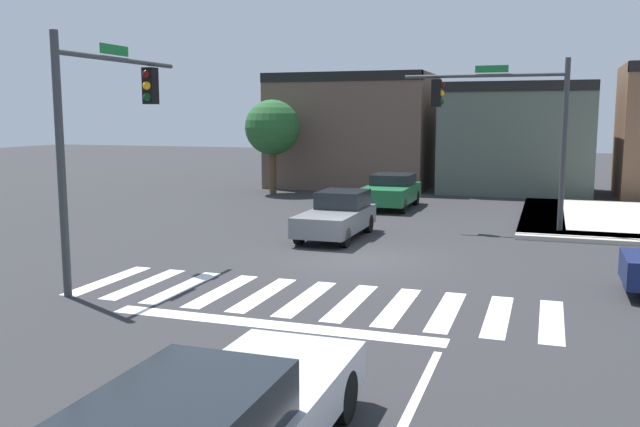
% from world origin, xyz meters
% --- Properties ---
extents(ground_plane, '(120.00, 120.00, 0.00)m').
position_xyz_m(ground_plane, '(0.00, 0.00, 0.00)').
color(ground_plane, '#2B2B2D').
extents(crosswalk_near, '(10.74, 3.04, 0.01)m').
position_xyz_m(crosswalk_near, '(-0.00, -4.50, 0.00)').
color(crosswalk_near, silver).
rests_on(crosswalk_near, ground_plane).
extents(bike_detector_marking, '(1.07, 1.07, 0.01)m').
position_xyz_m(bike_detector_marking, '(1.22, -8.45, 0.00)').
color(bike_detector_marking, yellow).
rests_on(bike_detector_marking, ground_plane).
extents(storefront_row, '(24.73, 6.08, 6.46)m').
position_xyz_m(storefront_row, '(2.12, 18.91, 3.09)').
color(storefront_row, brown).
rests_on(storefront_row, ground_plane).
extents(traffic_signal_southwest, '(0.32, 4.77, 5.80)m').
position_xyz_m(traffic_signal_southwest, '(-5.11, -4.39, 3.99)').
color(traffic_signal_southwest, '#383A3D').
rests_on(traffic_signal_southwest, ground_plane).
extents(traffic_signal_northeast, '(5.48, 0.32, 5.88)m').
position_xyz_m(traffic_signal_northeast, '(3.47, 5.88, 4.03)').
color(traffic_signal_northeast, '#383A3D').
rests_on(traffic_signal_northeast, ground_plane).
extents(car_green, '(1.91, 4.24, 1.45)m').
position_xyz_m(car_green, '(-1.53, 10.64, 0.74)').
color(car_green, '#1E6638').
rests_on(car_green, ground_plane).
extents(car_gray, '(1.70, 4.17, 1.48)m').
position_xyz_m(car_gray, '(-1.61, 2.98, 0.73)').
color(car_gray, slate).
rests_on(car_gray, ground_plane).
extents(car_silver, '(1.76, 4.68, 1.43)m').
position_xyz_m(car_silver, '(1.75, -11.95, 0.73)').
color(car_silver, '#B7BABF').
rests_on(car_silver, ground_plane).
extents(roadside_tree, '(2.81, 2.81, 4.80)m').
position_xyz_m(roadside_tree, '(-8.50, 14.00, 3.37)').
color(roadside_tree, '#4C3823').
rests_on(roadside_tree, ground_plane).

